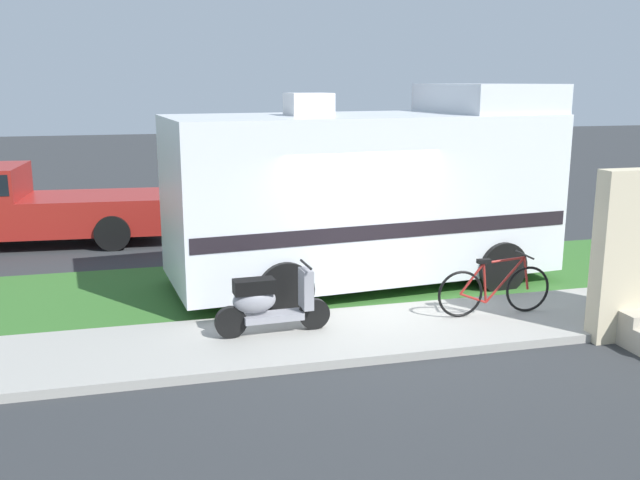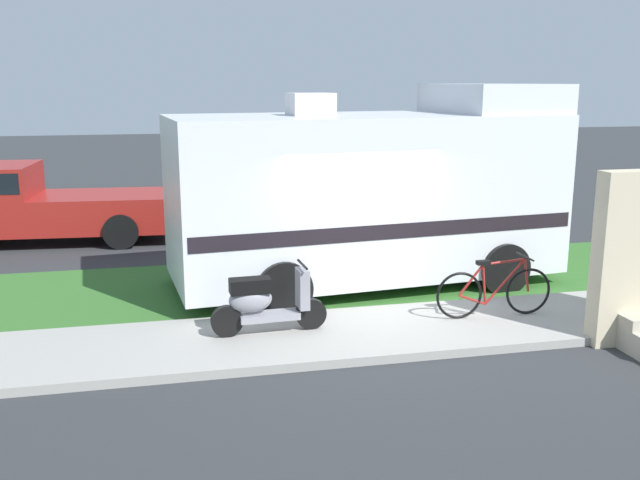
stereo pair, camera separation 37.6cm
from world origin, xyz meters
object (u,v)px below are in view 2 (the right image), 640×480
(motorhome_rv, at_px, (371,193))
(scooter, at_px, (265,301))
(pickup_truck_near, at_px, (21,201))
(bottle_green, at_px, (636,290))
(bicycle, at_px, (494,291))

(motorhome_rv, height_order, scooter, motorhome_rv)
(scooter, xyz_separation_m, pickup_truck_near, (-4.40, 7.31, 0.37))
(scooter, bearing_deg, motorhome_rv, 46.22)
(motorhome_rv, relative_size, scooter, 4.17)
(motorhome_rv, xyz_separation_m, pickup_truck_near, (-6.60, 5.01, -0.72))
(pickup_truck_near, relative_size, bottle_green, 20.84)
(motorhome_rv, bearing_deg, bicycle, -62.48)
(motorhome_rv, relative_size, bicycle, 3.77)
(bottle_green, bearing_deg, motorhome_rv, 153.10)
(motorhome_rv, bearing_deg, pickup_truck_near, 142.82)
(bicycle, distance_m, bottle_green, 2.72)
(motorhome_rv, distance_m, scooter, 3.37)
(bicycle, distance_m, pickup_truck_near, 10.73)
(pickup_truck_near, bearing_deg, scooter, -58.97)
(motorhome_rv, relative_size, pickup_truck_near, 1.17)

